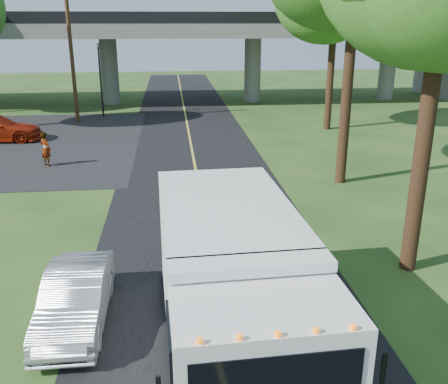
{
  "coord_description": "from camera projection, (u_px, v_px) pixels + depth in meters",
  "views": [
    {
      "loc": [
        -1.07,
        -11.14,
        6.7
      ],
      "look_at": [
        0.5,
        3.55,
        1.6
      ],
      "focal_mm": 40.0,
      "sensor_mm": 36.0,
      "label": 1
    }
  ],
  "objects": [
    {
      "name": "ground",
      "position": [
        219.0,
        297.0,
        12.77
      ],
      "size": [
        120.0,
        120.0,
        0.0
      ],
      "primitive_type": "plane",
      "color": "#223F16",
      "rests_on": "ground"
    },
    {
      "name": "traffic_signal",
      "position": [
        100.0,
        72.0,
        35.56
      ],
      "size": [
        0.18,
        0.22,
        5.2
      ],
      "color": "black",
      "rests_on": "ground"
    },
    {
      "name": "road",
      "position": [
        197.0,
        179.0,
        22.16
      ],
      "size": [
        7.0,
        90.0,
        0.02
      ],
      "primitive_type": "cube",
      "color": "black",
      "rests_on": "ground"
    },
    {
      "name": "step_van",
      "position": [
        233.0,
        285.0,
        9.98
      ],
      "size": [
        3.03,
        7.52,
        3.11
      ],
      "rotation": [
        0.0,
        0.0,
        0.04
      ],
      "color": "white",
      "rests_on": "ground"
    },
    {
      "name": "lane_line",
      "position": [
        197.0,
        179.0,
        22.16
      ],
      "size": [
        0.12,
        90.0,
        0.01
      ],
      "primitive_type": "cube",
      "color": "gold",
      "rests_on": "road"
    },
    {
      "name": "silver_sedan",
      "position": [
        76.0,
        298.0,
        11.49
      ],
      "size": [
        1.36,
        3.9,
        1.28
      ],
      "primitive_type": "imported",
      "rotation": [
        0.0,
        0.0,
        -0.0
      ],
      "color": "#979A9F",
      "rests_on": "ground"
    },
    {
      "name": "overpass",
      "position": [
        182.0,
        47.0,
        41.36
      ],
      "size": [
        54.0,
        10.0,
        7.3
      ],
      "color": "slate",
      "rests_on": "ground"
    },
    {
      "name": "pedestrian",
      "position": [
        46.0,
        149.0,
        23.95
      ],
      "size": [
        0.73,
        0.69,
        1.67
      ],
      "primitive_type": "imported",
      "rotation": [
        0.0,
        0.0,
        2.47
      ],
      "color": "gray",
      "rests_on": "ground"
    },
    {
      "name": "utility_pole",
      "position": [
        71.0,
        54.0,
        33.07
      ],
      "size": [
        1.6,
        0.26,
        9.0
      ],
      "color": "#472D19",
      "rests_on": "ground"
    }
  ]
}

